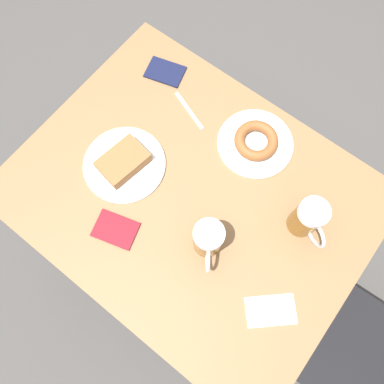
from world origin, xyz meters
name	(u,v)px	position (x,y,z in m)	size (l,w,h in m)	color
ground_plane	(192,241)	(0.00, 0.00, 0.00)	(8.00, 8.00, 0.00)	#474442
table	(192,200)	(0.00, 0.00, 0.70)	(0.83, 1.07, 0.77)	olive
plate_with_cake	(124,163)	(0.05, -0.23, 0.78)	(0.26, 0.26, 0.05)	white
plate_with_donut	(256,142)	(-0.26, 0.06, 0.78)	(0.24, 0.24, 0.04)	white
beer_mug_left	(208,240)	(0.10, 0.13, 0.84)	(0.12, 0.10, 0.15)	#8C5619
beer_mug_center	(308,219)	(-0.12, 0.32, 0.84)	(0.09, 0.12, 0.15)	#8C5619
napkin_folded	(271,310)	(0.14, 0.38, 0.77)	(0.15, 0.16, 0.00)	white
fork	(189,111)	(-0.22, -0.18, 0.77)	(0.07, 0.16, 0.00)	silver
passport_near_edge	(116,229)	(0.23, -0.11, 0.77)	(0.12, 0.15, 0.01)	maroon
passport_far_edge	(165,72)	(-0.29, -0.34, 0.77)	(0.12, 0.15, 0.01)	#141938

